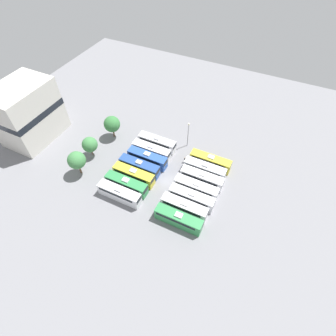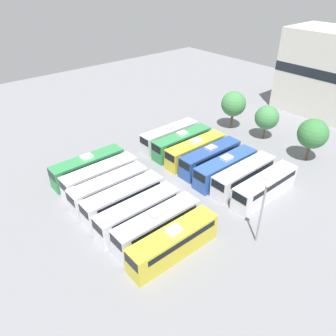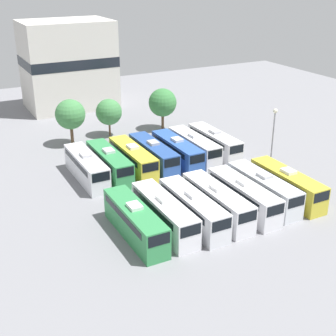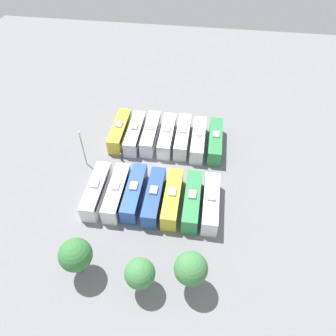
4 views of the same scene
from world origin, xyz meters
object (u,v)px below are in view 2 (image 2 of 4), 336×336
(bus_1, at_px, (101,176))
(bus_6, at_px, (174,242))
(depot_building, at_px, (327,72))
(bus_13, at_px, (265,186))
(bus_4, at_px, (138,212))
(bus_5, at_px, (157,225))
(bus_0, at_px, (88,167))
(bus_2, at_px, (110,188))
(bus_7, at_px, (170,136))
(bus_10, at_px, (210,157))
(light_pole, at_px, (263,202))
(tree_1, at_px, (267,118))
(bus_9, at_px, (196,150))
(worker_person, at_px, (204,214))
(bus_8, at_px, (182,142))
(bus_12, at_px, (244,175))
(tree_0, at_px, (233,104))
(tree_2, at_px, (313,134))
(bus_11, at_px, (226,168))
(bus_3, at_px, (124,199))

(bus_1, height_order, bus_6, same)
(depot_building, bearing_deg, bus_13, -72.23)
(bus_4, distance_m, bus_5, 3.07)
(bus_0, height_order, bus_2, same)
(bus_5, relative_size, bus_7, 1.00)
(bus_10, bearing_deg, light_pole, -27.44)
(tree_1, bearing_deg, depot_building, 91.22)
(bus_9, distance_m, worker_person, 14.13)
(bus_4, distance_m, bus_8, 18.28)
(bus_10, bearing_deg, bus_0, -121.88)
(bus_12, relative_size, worker_person, 6.00)
(bus_2, height_order, tree_1, tree_1)
(bus_1, distance_m, depot_building, 49.29)
(bus_9, height_order, bus_13, same)
(tree_0, height_order, tree_2, tree_0)
(bus_4, height_order, bus_11, same)
(bus_0, bearing_deg, depot_building, 80.29)
(bus_10, relative_size, bus_11, 1.00)
(tree_0, xyz_separation_m, tree_1, (6.46, 1.16, -0.83))
(bus_4, relative_size, bus_11, 1.00)
(light_pole, bearing_deg, bus_6, -118.39)
(bus_2, xyz_separation_m, bus_6, (12.56, 0.01, 0.00))
(light_pole, bearing_deg, bus_0, -161.44)
(bus_0, xyz_separation_m, bus_5, (15.75, -0.08, 0.00))
(bus_5, relative_size, bus_8, 1.00)
(tree_0, bearing_deg, bus_3, -76.01)
(bus_4, relative_size, bus_12, 1.00)
(bus_9, distance_m, bus_13, 12.71)
(bus_12, relative_size, tree_2, 1.57)
(bus_6, xyz_separation_m, bus_12, (-3.23, 15.50, 0.00))
(bus_0, relative_size, bus_13, 1.00)
(bus_4, distance_m, bus_6, 6.20)
(tree_2, bearing_deg, bus_13, -83.62)
(bus_1, bearing_deg, bus_4, -3.19)
(bus_0, distance_m, bus_11, 19.47)
(bus_0, bearing_deg, bus_2, -3.85)
(bus_2, relative_size, bus_11, 1.00)
(depot_building, bearing_deg, tree_0, -106.55)
(bus_11, bearing_deg, bus_10, 172.91)
(bus_3, xyz_separation_m, bus_8, (-6.27, 15.42, 0.00))
(tree_0, bearing_deg, bus_6, -59.94)
(bus_7, distance_m, tree_0, 13.69)
(bus_5, bearing_deg, bus_12, 90.30)
(depot_building, bearing_deg, bus_3, -88.74)
(bus_3, bearing_deg, depot_building, 91.26)
(bus_3, distance_m, bus_4, 3.30)
(bus_1, relative_size, bus_9, 1.00)
(bus_8, bearing_deg, bus_10, -0.01)
(bus_0, bearing_deg, bus_8, 78.23)
(bus_8, bearing_deg, tree_1, 68.72)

